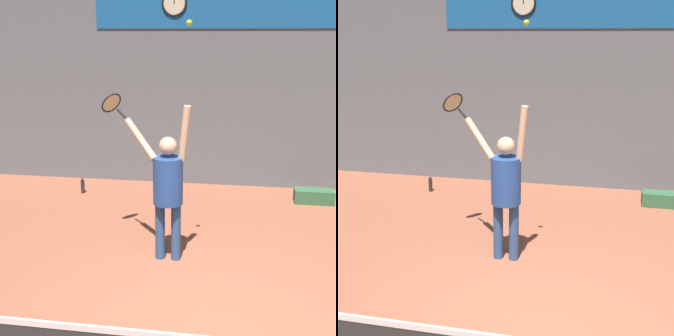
# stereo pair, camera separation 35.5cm
# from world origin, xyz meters

# --- Properties ---
(back_wall) EXTENTS (18.00, 0.10, 5.00)m
(back_wall) POSITION_xyz_m (0.00, 5.08, 2.50)
(back_wall) COLOR slate
(back_wall) RESTS_ON ground_plane
(sponsor_banner) EXTENTS (5.21, 0.02, 0.89)m
(sponsor_banner) POSITION_xyz_m (0.00, 5.02, 3.46)
(sponsor_banner) COLOR #195B9E
(scoreboard_clock) EXTENTS (0.47, 0.04, 0.47)m
(scoreboard_clock) POSITION_xyz_m (-1.11, 5.00, 3.46)
(scoreboard_clock) COLOR beige
(tennis_player) EXTENTS (0.97, 0.60, 2.09)m
(tennis_player) POSITION_xyz_m (-0.72, 1.71, 1.05)
(tennis_player) COLOR #2D4C7F
(tennis_player) RESTS_ON ground_plane
(tennis_racket) EXTENTS (0.45, 0.39, 0.35)m
(tennis_racket) POSITION_xyz_m (-1.57, 2.23, 1.99)
(tennis_racket) COLOR black
(tennis_ball) EXTENTS (0.07, 0.07, 0.07)m
(tennis_ball) POSITION_xyz_m (-0.45, 1.57, 3.04)
(tennis_ball) COLOR #CCDB2D
(water_bottle) EXTENTS (0.07, 0.07, 0.28)m
(water_bottle) POSITION_xyz_m (-2.73, 4.12, 0.13)
(water_bottle) COLOR #262628
(water_bottle) RESTS_ON ground_plane
(equipment_bag) EXTENTS (0.69, 0.31, 0.24)m
(equipment_bag) POSITION_xyz_m (1.54, 4.24, 0.12)
(equipment_bag) COLOR #33663F
(equipment_bag) RESTS_ON ground_plane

